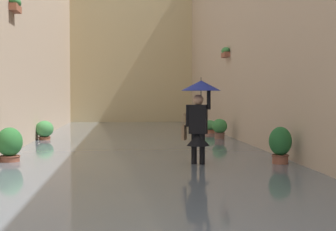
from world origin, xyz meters
TOP-DOWN VIEW (x-y plane):
  - ground_plane at (0.00, -12.60)m, footprint 63.01×63.01m
  - flood_water at (0.00, -12.60)m, footprint 7.52×31.20m
  - building_facade_left at (-4.26, -12.60)m, footprint 2.04×29.20m
  - building_facade_far at (0.00, -26.10)m, footprint 10.32×1.80m
  - person_wading at (-1.19, -7.90)m, footprint 0.87×0.87m
  - potted_plant_mid_left at (-2.93, -16.66)m, footprint 0.53×0.53m
  - potted_plant_far_left at (-2.97, -7.82)m, footprint 0.50×0.50m
  - potted_plant_far_right at (3.02, -8.70)m, footprint 0.58×0.58m
  - potted_plant_near_right at (3.10, -14.31)m, footprint 0.60×0.60m
  - potted_plant_near_left at (-2.83, -14.15)m, footprint 0.52×0.52m

SIDE VIEW (x-z plane):
  - ground_plane at x=0.00m, z-range 0.00..0.00m
  - flood_water at x=0.00m, z-range 0.00..0.18m
  - potted_plant_mid_left at x=-2.93m, z-range 0.05..0.74m
  - potted_plant_near_right at x=3.10m, z-range 0.06..0.88m
  - potted_plant_near_left at x=-2.83m, z-range 0.08..0.94m
  - potted_plant_far_right at x=3.02m, z-range 0.04..1.00m
  - potted_plant_far_left at x=-2.97m, z-range 0.07..1.06m
  - person_wading at x=-1.19m, z-range 0.34..2.41m
  - building_facade_left at x=-4.26m, z-range 0.00..8.73m
  - building_facade_far at x=0.00m, z-range 0.00..11.49m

